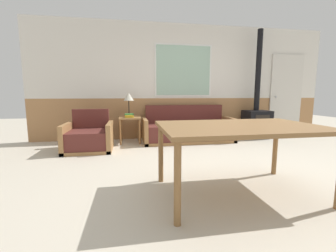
{
  "coord_description": "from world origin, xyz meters",
  "views": [
    {
      "loc": [
        -1.38,
        -2.76,
        1.07
      ],
      "look_at": [
        -0.71,
        1.04,
        0.51
      ],
      "focal_mm": 24.0,
      "sensor_mm": 36.0,
      "label": 1
    }
  ],
  "objects_px": {
    "dining_table": "(240,132)",
    "wood_stove": "(257,114)",
    "table_lamp": "(129,98)",
    "armchair": "(89,138)",
    "couch": "(188,130)",
    "side_table": "(130,122)"
  },
  "relations": [
    {
      "from": "armchair",
      "to": "side_table",
      "type": "xyz_separation_m",
      "value": [
        0.78,
        0.53,
        0.22
      ]
    },
    {
      "from": "couch",
      "to": "side_table",
      "type": "distance_m",
      "value": 1.31
    },
    {
      "from": "armchair",
      "to": "table_lamp",
      "type": "height_order",
      "value": "table_lamp"
    },
    {
      "from": "couch",
      "to": "side_table",
      "type": "height_order",
      "value": "couch"
    },
    {
      "from": "table_lamp",
      "to": "armchair",
      "type": "bearing_deg",
      "value": -141.33
    },
    {
      "from": "couch",
      "to": "table_lamp",
      "type": "height_order",
      "value": "table_lamp"
    },
    {
      "from": "side_table",
      "to": "wood_stove",
      "type": "bearing_deg",
      "value": 0.66
    },
    {
      "from": "dining_table",
      "to": "side_table",
      "type": "bearing_deg",
      "value": 111.75
    },
    {
      "from": "armchair",
      "to": "wood_stove",
      "type": "distance_m",
      "value": 3.88
    },
    {
      "from": "armchair",
      "to": "couch",
      "type": "bearing_deg",
      "value": 12.0
    },
    {
      "from": "couch",
      "to": "armchair",
      "type": "distance_m",
      "value": 2.13
    },
    {
      "from": "couch",
      "to": "wood_stove",
      "type": "height_order",
      "value": "wood_stove"
    },
    {
      "from": "side_table",
      "to": "wood_stove",
      "type": "height_order",
      "value": "wood_stove"
    },
    {
      "from": "side_table",
      "to": "wood_stove",
      "type": "relative_size",
      "value": 0.22
    },
    {
      "from": "table_lamp",
      "to": "dining_table",
      "type": "height_order",
      "value": "table_lamp"
    },
    {
      "from": "couch",
      "to": "armchair",
      "type": "xyz_separation_m",
      "value": [
        -2.07,
        -0.48,
        -0.01
      ]
    },
    {
      "from": "dining_table",
      "to": "wood_stove",
      "type": "relative_size",
      "value": 0.65
    },
    {
      "from": "dining_table",
      "to": "wood_stove",
      "type": "distance_m",
      "value": 3.43
    },
    {
      "from": "side_table",
      "to": "wood_stove",
      "type": "xyz_separation_m",
      "value": [
        3.05,
        0.04,
        0.13
      ]
    },
    {
      "from": "side_table",
      "to": "dining_table",
      "type": "height_order",
      "value": "dining_table"
    },
    {
      "from": "armchair",
      "to": "dining_table",
      "type": "bearing_deg",
      "value": -51.0
    },
    {
      "from": "table_lamp",
      "to": "couch",
      "type": "bearing_deg",
      "value": -5.98
    }
  ]
}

